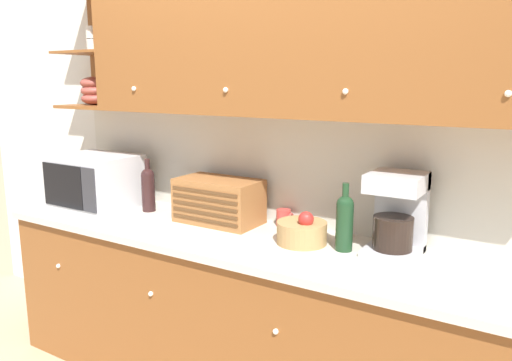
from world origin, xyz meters
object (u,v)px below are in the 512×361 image
at_px(bread_box, 219,201).
at_px(coffee_maker, 397,213).
at_px(wine_glass, 178,188).
at_px(second_wine_bottle, 345,220).
at_px(wine_bottle, 148,188).
at_px(mug, 284,218).
at_px(microwave, 95,181).
at_px(fruit_basket, 302,232).

bearing_deg(bread_box, coffee_maker, 1.53).
relative_size(wine_glass, second_wine_bottle, 0.67).
height_order(wine_bottle, mug, wine_bottle).
distance_m(wine_bottle, coffee_maker, 1.51).
distance_m(microwave, fruit_basket, 1.44).
bearing_deg(fruit_basket, mug, 135.39).
height_order(microwave, mug, microwave).
bearing_deg(second_wine_bottle, mug, 155.22).
bearing_deg(coffee_maker, second_wine_bottle, -155.73).
xyz_separation_m(microwave, bread_box, (0.87, 0.12, -0.04)).
distance_m(microwave, coffee_maker, 1.87).
relative_size(wine_bottle, mug, 3.50).
relative_size(bread_box, fruit_basket, 1.92).
height_order(microwave, bread_box, microwave).
xyz_separation_m(fruit_basket, second_wine_bottle, (0.21, 0.02, 0.09)).
relative_size(bread_box, second_wine_bottle, 1.45).
bearing_deg(bread_box, mug, 20.36).
height_order(wine_glass, fruit_basket, wine_glass).
bearing_deg(mug, microwave, -168.42).
height_order(wine_bottle, fruit_basket, wine_bottle).
bearing_deg(coffee_maker, mug, 170.96).
bearing_deg(microwave, wine_glass, 18.95).
bearing_deg(wine_glass, microwave, -161.05).
relative_size(microwave, fruit_basket, 2.02).
bearing_deg(microwave, coffee_maker, 4.52).
bearing_deg(second_wine_bottle, fruit_basket, -175.51).
height_order(bread_box, mug, bread_box).
bearing_deg(microwave, mug, 11.58).
bearing_deg(bread_box, wine_glass, 170.15).
relative_size(mug, fruit_basket, 0.38).
bearing_deg(bread_box, microwave, -172.11).
distance_m(wine_bottle, fruit_basket, 1.08).
distance_m(wine_glass, fruit_basket, 0.93).
xyz_separation_m(wine_bottle, second_wine_bottle, (1.29, -0.04, 0.00)).
bearing_deg(coffee_maker, wine_bottle, -178.00).
bearing_deg(microwave, wine_bottle, 14.80).
height_order(bread_box, second_wine_bottle, second_wine_bottle).
xyz_separation_m(wine_glass, bread_box, (0.34, -0.06, -0.02)).
distance_m(microwave, mug, 1.25).
xyz_separation_m(microwave, second_wine_bottle, (1.65, 0.05, -0.02)).
relative_size(wine_bottle, fruit_basket, 1.32).
relative_size(wine_glass, fruit_basket, 0.88).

